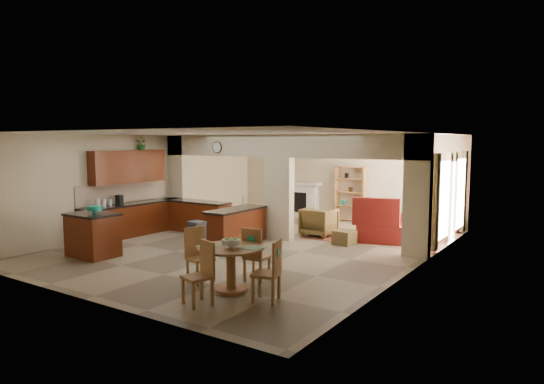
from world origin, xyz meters
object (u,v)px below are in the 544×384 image
Objects in this scene: kitchen_island at (93,235)px; armchair at (319,222)px; sofa at (430,223)px; dining_table at (231,262)px.

armchair is (3.17, 4.99, -0.11)m from kitchen_island.
sofa is at bearing 50.02° from kitchen_island.
kitchen_island reaches higher than sofa.
armchair is (-2.61, -1.61, 0.03)m from sofa.
sofa is (5.78, 6.60, -0.13)m from kitchen_island.
dining_table is (4.24, -0.30, 0.02)m from kitchen_island.
kitchen_island is 1.00× the size of dining_table.
kitchen_island reaches higher than dining_table.
kitchen_island is at bearing 175.97° from dining_table.
sofa is at bearing 77.46° from dining_table.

